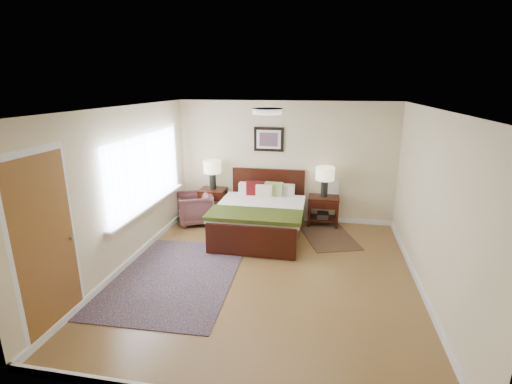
% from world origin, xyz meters
% --- Properties ---
extents(floor, '(5.00, 5.00, 0.00)m').
position_xyz_m(floor, '(0.00, 0.00, 0.00)').
color(floor, brown).
rests_on(floor, ground).
extents(back_wall, '(4.50, 0.04, 2.50)m').
position_xyz_m(back_wall, '(0.00, 2.50, 1.25)').
color(back_wall, beige).
rests_on(back_wall, ground).
extents(front_wall, '(4.50, 0.04, 2.50)m').
position_xyz_m(front_wall, '(0.00, -2.50, 1.25)').
color(front_wall, beige).
rests_on(front_wall, ground).
extents(left_wall, '(0.04, 5.00, 2.50)m').
position_xyz_m(left_wall, '(-2.25, 0.00, 1.25)').
color(left_wall, beige).
rests_on(left_wall, ground).
extents(right_wall, '(0.04, 5.00, 2.50)m').
position_xyz_m(right_wall, '(2.25, 0.00, 1.25)').
color(right_wall, beige).
rests_on(right_wall, ground).
extents(ceiling, '(4.50, 5.00, 0.02)m').
position_xyz_m(ceiling, '(0.00, 0.00, 2.50)').
color(ceiling, white).
rests_on(ceiling, back_wall).
extents(window, '(0.11, 2.72, 1.32)m').
position_xyz_m(window, '(-2.20, 0.70, 1.38)').
color(window, silver).
rests_on(window, left_wall).
extents(door, '(0.06, 1.00, 2.18)m').
position_xyz_m(door, '(-2.23, -1.75, 1.07)').
color(door, silver).
rests_on(door, ground).
extents(ceil_fixture, '(0.44, 0.44, 0.08)m').
position_xyz_m(ceil_fixture, '(0.00, 0.00, 2.47)').
color(ceil_fixture, white).
rests_on(ceil_fixture, ceiling).
extents(bed, '(1.66, 2.00, 1.08)m').
position_xyz_m(bed, '(-0.35, 1.51, 0.50)').
color(bed, '#321107').
rests_on(bed, ground).
extents(wall_art, '(0.62, 0.05, 0.50)m').
position_xyz_m(wall_art, '(-0.35, 2.47, 1.72)').
color(wall_art, black).
rests_on(wall_art, back_wall).
extents(nightstand_left, '(0.55, 0.49, 0.65)m').
position_xyz_m(nightstand_left, '(-1.52, 2.25, 0.53)').
color(nightstand_left, '#321107').
rests_on(nightstand_left, ground).
extents(nightstand_right, '(0.62, 0.46, 0.61)m').
position_xyz_m(nightstand_right, '(0.83, 2.26, 0.38)').
color(nightstand_right, '#321107').
rests_on(nightstand_right, ground).
extents(lamp_left, '(0.37, 0.37, 0.61)m').
position_xyz_m(lamp_left, '(-1.52, 2.27, 1.09)').
color(lamp_left, black).
rests_on(lamp_left, nightstand_left).
extents(lamp_right, '(0.37, 0.37, 0.61)m').
position_xyz_m(lamp_right, '(0.83, 2.27, 1.05)').
color(lamp_right, black).
rests_on(lamp_right, nightstand_right).
extents(armchair, '(0.93, 0.92, 0.64)m').
position_xyz_m(armchair, '(-1.80, 1.89, 0.32)').
color(armchair, brown).
rests_on(armchair, ground).
extents(rug_persian, '(1.87, 2.59, 0.01)m').
position_xyz_m(rug_persian, '(-1.35, -0.35, 0.01)').
color(rug_persian, '#0B143A').
rests_on(rug_persian, ground).
extents(rug_navy, '(1.24, 1.51, 0.01)m').
position_xyz_m(rug_navy, '(0.96, 1.62, 0.01)').
color(rug_navy, black).
rests_on(rug_navy, ground).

